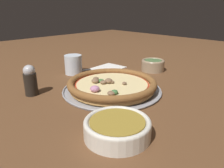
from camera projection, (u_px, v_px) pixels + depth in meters
name	position (u px, v px, depth m)	size (l,w,h in m)	color
ground_plane	(112.00, 91.00, 0.79)	(3.00, 3.00, 0.00)	brown
pizza_tray	(112.00, 90.00, 0.79)	(0.36, 0.36, 0.01)	#9E9EA3
pizza	(112.00, 84.00, 0.78)	(0.32, 0.32, 0.04)	tan
bowl_near	(117.00, 127.00, 0.51)	(0.16, 0.16, 0.04)	silver
bowl_far	(153.00, 65.00, 1.03)	(0.11, 0.11, 0.05)	#9E8466
drinking_cup	(73.00, 65.00, 0.98)	(0.08, 0.08, 0.09)	silver
napkin	(108.00, 68.00, 1.07)	(0.16, 0.13, 0.01)	white
fork	(97.00, 68.00, 1.07)	(0.18, 0.08, 0.00)	#B7B7BC
pepper_shaker	(30.00, 80.00, 0.74)	(0.04, 0.04, 0.11)	black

